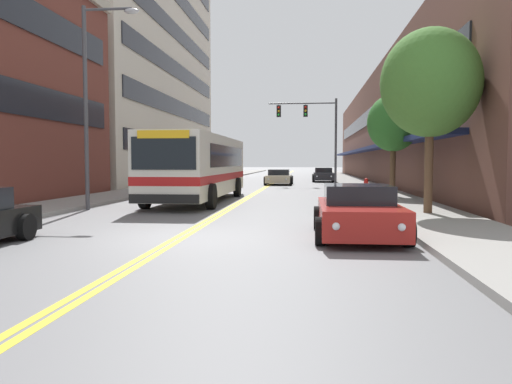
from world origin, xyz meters
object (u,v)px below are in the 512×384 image
object	(u,v)px
car_champagne_moving_lead	(279,177)
traffic_signal_mast	(313,124)
car_charcoal_parked_right_mid	(323,175)
street_lamp_left_near	(93,89)
car_red_parked_right_foreground	(358,213)
car_beige_parked_left_near	(219,176)
city_bus	(200,165)
street_tree_right_mid	(393,123)
street_tree_right_near	(430,83)
fire_hydrant	(366,187)

from	to	relation	value
car_champagne_moving_lead	traffic_signal_mast	distance (m)	5.03
car_charcoal_parked_right_mid	traffic_signal_mast	world-z (taller)	traffic_signal_mast
car_charcoal_parked_right_mid	street_lamp_left_near	world-z (taller)	street_lamp_left_near
car_charcoal_parked_right_mid	street_lamp_left_near	bearing A→B (deg)	-108.61
car_champagne_moving_lead	car_red_parked_right_foreground	bearing A→B (deg)	-82.66
car_beige_parked_left_near	city_bus	bearing A→B (deg)	-82.47
car_red_parked_right_foreground	traffic_signal_mast	size ratio (longest dim) A/B	0.64
street_lamp_left_near	street_tree_right_mid	world-z (taller)	street_lamp_left_near
traffic_signal_mast	street_lamp_left_near	bearing A→B (deg)	-111.25
car_charcoal_parked_right_mid	street_tree_right_near	distance (m)	29.64
street_tree_right_near	street_tree_right_mid	distance (m)	8.21
city_bus	car_red_parked_right_foreground	xyz separation A→B (m)	(6.24, -10.57, -1.09)
city_bus	street_tree_right_mid	size ratio (longest dim) A/B	2.32
car_beige_parked_left_near	street_tree_right_mid	distance (m)	19.85
car_champagne_moving_lead	street_tree_right_near	bearing A→B (deg)	-74.71
car_champagne_moving_lead	fire_hydrant	xyz separation A→B (m)	(5.23, -14.55, 0.01)
street_tree_right_mid	street_lamp_left_near	bearing A→B (deg)	-150.40
city_bus	car_charcoal_parked_right_mid	distance (m)	24.25
car_charcoal_parked_right_mid	street_lamp_left_near	xyz separation A→B (m)	(-9.44, -28.02, 3.94)
car_beige_parked_left_near	fire_hydrant	xyz separation A→B (m)	(10.30, -15.59, -0.10)
car_champagne_moving_lead	fire_hydrant	bearing A→B (deg)	-70.24
car_beige_parked_left_near	fire_hydrant	size ratio (longest dim) A/B	5.12
traffic_signal_mast	car_red_parked_right_foreground	bearing A→B (deg)	-88.24
car_charcoal_parked_right_mid	car_champagne_moving_lead	bearing A→B (deg)	-120.66
car_champagne_moving_lead	traffic_signal_mast	world-z (taller)	traffic_signal_mast
traffic_signal_mast	fire_hydrant	xyz separation A→B (m)	(2.51, -14.49, -4.23)
city_bus	street_lamp_left_near	distance (m)	6.25
city_bus	car_beige_parked_left_near	xyz separation A→B (m)	(-2.40, 18.13, -1.01)
car_charcoal_parked_right_mid	traffic_signal_mast	xyz separation A→B (m)	(-1.01, -6.35, 4.20)
car_red_parked_right_foreground	traffic_signal_mast	world-z (taller)	traffic_signal_mast
city_bus	traffic_signal_mast	bearing A→B (deg)	72.43
car_champagne_moving_lead	street_lamp_left_near	size ratio (longest dim) A/B	0.55
street_lamp_left_near	fire_hydrant	bearing A→B (deg)	33.30
car_beige_parked_left_near	traffic_signal_mast	distance (m)	8.89
street_lamp_left_near	car_champagne_moving_lead	bearing A→B (deg)	75.27
car_beige_parked_left_near	car_red_parked_right_foreground	size ratio (longest dim) A/B	1.01
car_champagne_moving_lead	street_tree_right_mid	distance (m)	16.47
city_bus	street_tree_right_near	bearing A→B (deg)	-33.41
street_lamp_left_near	street_tree_right_near	bearing A→B (deg)	-6.00
traffic_signal_mast	street_tree_right_mid	world-z (taller)	traffic_signal_mast
car_red_parked_right_foreground	street_tree_right_near	world-z (taller)	street_tree_right_near
car_charcoal_parked_right_mid	fire_hydrant	size ratio (longest dim) A/B	5.06
city_bus	street_tree_right_mid	bearing A→B (deg)	13.95
car_charcoal_parked_right_mid	fire_hydrant	xyz separation A→B (m)	(1.51, -20.83, -0.03)
fire_hydrant	car_red_parked_right_foreground	bearing A→B (deg)	-97.24
fire_hydrant	car_charcoal_parked_right_mid	bearing A→B (deg)	94.13
street_tree_right_mid	car_champagne_moving_lead	bearing A→B (deg)	113.59
city_bus	car_red_parked_right_foreground	size ratio (longest dim) A/B	2.65
car_beige_parked_left_near	street_lamp_left_near	bearing A→B (deg)	-91.61
street_lamp_left_near	fire_hydrant	distance (m)	13.68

